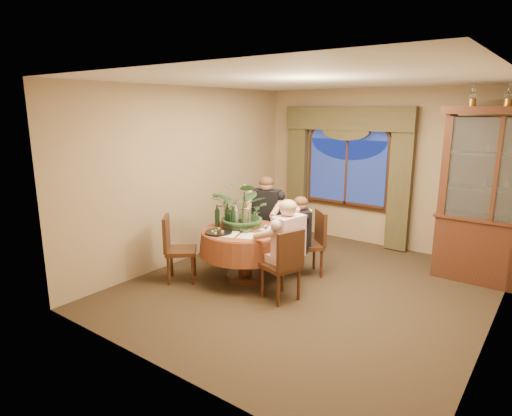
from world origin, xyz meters
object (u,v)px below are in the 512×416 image
Objects in this scene: stoneware_vase at (246,218)px; wine_bottle_5 at (227,215)px; chair_back at (274,232)px; person_scarf at (301,237)px; wine_bottle_4 at (217,216)px; wine_bottle_0 at (236,214)px; olive_bowl at (246,230)px; oil_lamp_left at (473,94)px; china_cabinet at (495,198)px; centerpiece_plant at (245,186)px; person_pink at (288,250)px; chair_front_left at (181,249)px; chair_right at (281,264)px; wine_bottle_3 at (226,213)px; person_back at (266,218)px; wine_bottle_2 at (233,217)px; dining_table at (245,254)px; oil_lamp_center at (509,93)px; chair_back_right at (307,244)px; wine_bottle_1 at (236,216)px.

stoneware_vase is 0.28m from wine_bottle_5.
person_scarf reaches higher than chair_back.
wine_bottle_4 is at bearing -145.02° from stoneware_vase.
wine_bottle_0 is 0.15m from wine_bottle_5.
wine_bottle_4 reaches higher than olive_bowl.
china_cabinet is at bearing 0.00° from oil_lamp_left.
wine_bottle_0 is (-0.16, -0.00, -0.44)m from centerpiece_plant.
person_pink is 1.23m from wine_bottle_5.
oil_lamp_left is 1.03× the size of wine_bottle_4.
wine_bottle_5 is (-0.21, -0.92, 0.44)m from chair_back.
centerpiece_plant is 3.13× the size of wine_bottle_0.
chair_right is at bearing 62.31° from chair_front_left.
person_back is at bearing 77.46° from wine_bottle_3.
wine_bottle_2 is (0.52, 0.56, 0.44)m from chair_front_left.
olive_bowl is at bearing -45.52° from dining_table.
person_back is at bearing -160.30° from oil_lamp_center.
stoneware_vase is (-0.87, 0.39, 0.41)m from chair_right.
oil_lamp_center reaches higher than china_cabinet.
oil_lamp_left is at bearing 89.25° from chair_front_left.
wine_bottle_5 is (0.10, 0.12, 0.00)m from wine_bottle_4.
wine_bottle_4 is at bearing -147.40° from china_cabinet.
china_cabinet reaches higher than chair_back_right.
stoneware_vase is (0.62, 0.73, 0.41)m from chair_front_left.
person_scarf is (-2.26, -1.45, -2.04)m from oil_lamp_center.
stoneware_vase is at bearing 8.43° from wine_bottle_3.
oil_lamp_center is 1.03× the size of wine_bottle_2.
centerpiece_plant is (-0.04, 0.02, 0.46)m from stoneware_vase.
chair_right is 0.72× the size of person_pink.
wine_bottle_1 is at bearing -5.45° from wine_bottle_3.
wine_bottle_1 is at bearing -138.99° from centerpiece_plant.
person_pink is at bearing -6.69° from olive_bowl.
olive_bowl is (-0.53, -0.64, 0.16)m from person_scarf.
stoneware_vase is at bearing 121.14° from dining_table.
china_cabinet reaches higher than wine_bottle_3.
stoneware_vase is (-0.72, -0.57, 0.41)m from chair_back_right.
stoneware_vase reaches higher than dining_table.
oil_lamp_center reaches higher than wine_bottle_3.
chair_back is at bearing 73.46° from wine_bottle_4.
wine_bottle_0 and wine_bottle_2 have the same top height.
wine_bottle_1 is (-0.13, -0.07, 0.02)m from stoneware_vase.
person_back is 0.77m from wine_bottle_0.
dining_table is 0.97m from person_back.
person_scarf is (0.73, -0.38, 0.13)m from chair_back.
person_scarf is at bearing 145.40° from chair_back.
oil_lamp_center is (0.43, 0.00, 0.00)m from oil_lamp_left.
china_cabinet is 7.52× the size of wine_bottle_2.
wine_bottle_5 is (-1.19, 0.19, 0.25)m from person_pink.
wine_bottle_2 is (0.06, -0.92, 0.22)m from person_back.
wine_bottle_5 is at bearing -154.06° from stoneware_vase.
chair_front_left is 1.29m from centerpiece_plant.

